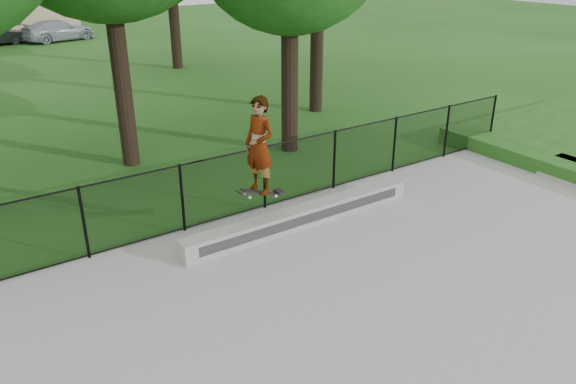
# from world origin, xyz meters

# --- Properties ---
(ground) EXTENTS (100.00, 100.00, 0.00)m
(ground) POSITION_xyz_m (0.00, 0.00, 0.00)
(ground) COLOR #214F16
(ground) RESTS_ON ground
(concrete_slab) EXTENTS (14.00, 12.00, 0.06)m
(concrete_slab) POSITION_xyz_m (0.00, 0.00, 0.03)
(concrete_slab) COLOR #969792
(concrete_slab) RESTS_ON ground
(grind_ledge) EXTENTS (5.62, 0.40, 0.42)m
(grind_ledge) POSITION_xyz_m (0.20, 4.70, 0.27)
(grind_ledge) COLOR #A1A29D
(grind_ledge) RESTS_ON concrete_slab
(car_c) EXTENTS (4.34, 2.67, 1.27)m
(car_c) POSITION_xyz_m (2.31, 33.95, 0.64)
(car_c) COLOR #9CA1B1
(car_c) RESTS_ON ground
(skater_airborne) EXTENTS (0.81, 0.78, 2.12)m
(skater_airborne) POSITION_xyz_m (-0.86, 4.67, 2.06)
(skater_airborne) COLOR black
(skater_airborne) RESTS_ON ground
(chainlink_fence) EXTENTS (16.06, 0.06, 1.50)m
(chainlink_fence) POSITION_xyz_m (0.00, 5.90, 0.81)
(chainlink_fence) COLOR black
(chainlink_fence) RESTS_ON concrete_slab
(concrete_steps) EXTENTS (1.07, 1.20, 0.45)m
(concrete_steps) POSITION_xyz_m (7.59, 3.00, 0.17)
(concrete_steps) COLOR #969792
(concrete_steps) RESTS_ON ground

